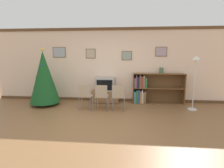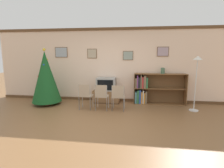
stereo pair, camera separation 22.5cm
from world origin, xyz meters
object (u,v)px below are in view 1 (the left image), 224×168
Objects in this scene: tv_console at (105,96)px; folding_chair_left at (85,95)px; vase at (161,70)px; standing_lamp at (195,69)px; television at (105,84)px; folding_chair_right at (118,96)px; folding_chair_center at (102,96)px; bookshelf at (149,89)px; christmas_tree at (44,77)px.

tv_console is 1.16× the size of folding_chair_left.
standing_lamp is at bearing -37.88° from vase.
tv_console is at bearing 90.00° from television.
standing_lamp reaches higher than television.
television is 0.40× the size of standing_lamp.
folding_chair_center is at bearing 180.00° from folding_chair_right.
tv_console is at bearing -177.05° from vase.
folding_chair_center is 2.34m from vase.
television is 0.82× the size of folding_chair_right.
bookshelf is at bearing 43.47° from folding_chair_right.
folding_chair_left is 1.05m from folding_chair_right.
folding_chair_right is at bearing 0.00° from folding_chair_left.
standing_lamp is at bearing 7.74° from folding_chair_right.
tv_console is at bearing -177.43° from bookshelf.
christmas_tree reaches higher than tv_console.
vase is 0.12× the size of standing_lamp.
christmas_tree is at bearing 178.77° from standing_lamp.
bookshelf reaches higher than television.
bookshelf reaches higher than folding_chair_left.
folding_chair_left and folding_chair_center have the same top height.
vase is (1.98, 1.01, 0.72)m from folding_chair_center.
vase is 1.14m from standing_lamp.
folding_chair_left is 0.48× the size of standing_lamp.
bookshelf reaches higher than tv_console.
vase is (1.98, 0.10, 0.96)m from tv_console.
folding_chair_center is 0.52m from folding_chair_right.
folding_chair_center is 1.84m from bookshelf.
vase is (2.51, 1.01, 0.72)m from folding_chair_left.
standing_lamp is (4.93, -0.11, 0.34)m from christmas_tree.
folding_chair_center is at bearing -90.00° from television.
folding_chair_center is (2.05, -0.43, -0.50)m from christmas_tree.
bookshelf is at bearing 2.66° from television.
folding_chair_left is 0.46× the size of bookshelf.
christmas_tree is 1.09× the size of bookshelf.
vase is (4.03, 0.59, 0.22)m from christmas_tree.
christmas_tree is 2.39× the size of folding_chair_center.
vase is at bearing 27.10° from folding_chair_center.
tv_console is 4.71× the size of vase.
christmas_tree is 2.39× the size of folding_chair_right.
standing_lamp reaches higher than bookshelf.
standing_lamp is at bearing -11.59° from television.
television is at bearing 60.01° from folding_chair_left.
television reaches higher than tv_console.
christmas_tree is 4.08m from vase.
television reaches higher than folding_chair_left.
bookshelf is at bearing 8.76° from christmas_tree.
christmas_tree is 2.06× the size of tv_console.
tv_console is 1.59m from bookshelf.
folding_chair_right reaches higher than tv_console.
bookshelf is at bearing 153.26° from standing_lamp.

